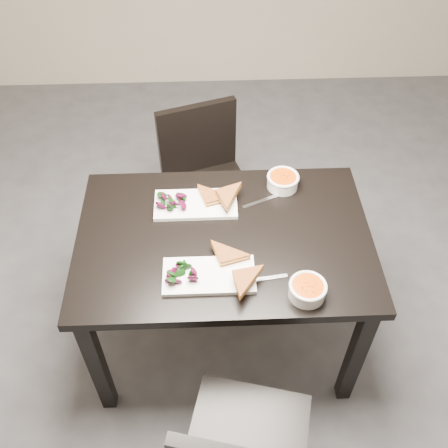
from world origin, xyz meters
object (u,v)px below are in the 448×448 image
(chair_far, at_px, (205,175))
(plate_near, at_px, (209,276))
(table, at_px, (224,251))
(plate_far, at_px, (196,204))
(soup_bowl_far, at_px, (283,180))
(soup_bowl_near, at_px, (307,289))

(chair_far, bearing_deg, plate_near, -107.60)
(table, distance_m, plate_far, 0.24)
(plate_far, xyz_separation_m, soup_bowl_far, (0.38, 0.11, 0.03))
(plate_near, bearing_deg, plate_far, 97.22)
(table, bearing_deg, plate_far, 122.68)
(table, distance_m, chair_far, 0.70)
(soup_bowl_far, bearing_deg, soup_bowl_near, -88.10)
(table, distance_m, soup_bowl_far, 0.41)
(table, bearing_deg, plate_near, -107.54)
(table, xyz_separation_m, plate_near, (-0.07, -0.21, 0.11))
(table, bearing_deg, soup_bowl_far, 46.41)
(table, height_order, plate_near, plate_near)
(soup_bowl_far, bearing_deg, chair_far, 131.40)
(plate_far, height_order, soup_bowl_far, soup_bowl_far)
(plate_near, height_order, soup_bowl_near, soup_bowl_near)
(chair_far, height_order, soup_bowl_far, chair_far)
(soup_bowl_near, xyz_separation_m, plate_far, (-0.40, 0.48, -0.03))
(chair_far, relative_size, soup_bowl_near, 6.11)
(plate_near, height_order, plate_far, same)
(table, relative_size, soup_bowl_near, 8.62)
(chair_far, distance_m, plate_near, 0.92)
(chair_far, relative_size, soup_bowl_far, 6.00)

